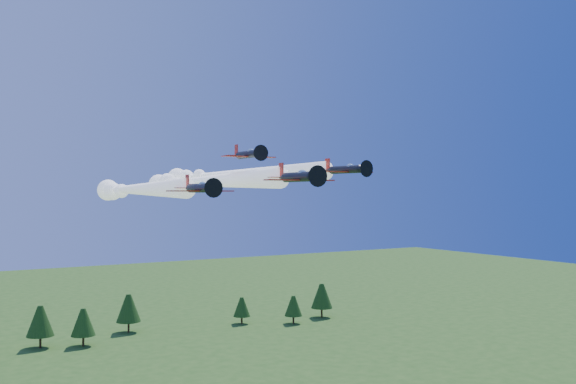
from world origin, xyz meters
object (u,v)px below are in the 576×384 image
plane_right (227,175)px  plane_left (133,189)px  plane_slot (248,154)px  plane_lead (199,182)px

plane_right → plane_left: bearing=-176.4°
plane_left → plane_right: bearing=8.9°
plane_right → plane_slot: (-7.84, -22.75, 2.12)m
plane_lead → plane_left: size_ratio=1.21×
plane_lead → plane_right: (7.66, 5.75, 1.29)m
plane_lead → plane_slot: bearing=-87.3°
plane_slot → plane_right: bearing=73.3°
plane_left → plane_lead: bearing=-18.8°
plane_lead → plane_left: 10.15m
plane_slot → plane_lead: bearing=91.7°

